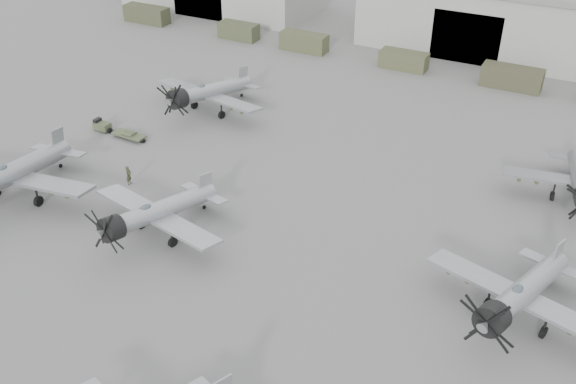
% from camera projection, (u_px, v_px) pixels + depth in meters
% --- Properties ---
extents(ground, '(220.00, 220.00, 0.00)m').
position_uv_depth(ground, '(202.00, 382.00, 35.58)').
color(ground, '#5D5D5B').
rests_on(ground, ground).
extents(hangar_center, '(29.00, 14.80, 8.70)m').
position_uv_depth(hangar_center, '(481.00, 11.00, 79.59)').
color(hangar_center, gray).
rests_on(hangar_center, ground).
extents(support_truck_0, '(6.60, 2.20, 2.26)m').
position_uv_depth(support_truck_0, '(147.00, 14.00, 89.33)').
color(support_truck_0, '#393B27').
rests_on(support_truck_0, ground).
extents(support_truck_1, '(5.23, 2.20, 2.08)m').
position_uv_depth(support_truck_1, '(239.00, 31.00, 83.49)').
color(support_truck_1, '#3D412A').
rests_on(support_truck_1, ground).
extents(support_truck_2, '(5.98, 2.20, 2.21)m').
position_uv_depth(support_truck_2, '(304.00, 42.00, 79.72)').
color(support_truck_2, '#43442D').
rests_on(support_truck_2, ground).
extents(support_truck_3, '(5.54, 2.20, 2.01)m').
position_uv_depth(support_truck_3, '(404.00, 60.00, 74.66)').
color(support_truck_3, '#44452D').
rests_on(support_truck_3, ground).
extents(support_truck_4, '(6.45, 2.20, 2.37)m').
position_uv_depth(support_truck_4, '(512.00, 78.00, 69.73)').
color(support_truck_4, '#3A3926').
rests_on(support_truck_4, ground).
extents(aircraft_mid_0, '(13.65, 12.29, 5.42)m').
position_uv_depth(aircraft_mid_0, '(10.00, 175.00, 49.73)').
color(aircraft_mid_0, gray).
rests_on(aircraft_mid_0, ground).
extents(aircraft_mid_1, '(11.72, 10.55, 4.65)m').
position_uv_depth(aircraft_mid_1, '(153.00, 214.00, 45.85)').
color(aircraft_mid_1, '#9DA1A6').
rests_on(aircraft_mid_1, ground).
extents(aircraft_mid_2, '(12.23, 11.01, 4.88)m').
position_uv_depth(aircraft_mid_2, '(519.00, 295.00, 38.32)').
color(aircraft_mid_2, '#95979D').
rests_on(aircraft_mid_2, ground).
extents(aircraft_far_0, '(12.66, 11.39, 5.02)m').
position_uv_depth(aircraft_far_0, '(206.00, 93.00, 63.57)').
color(aircraft_far_0, '#96999E').
rests_on(aircraft_far_0, ground).
extents(tug_trailer, '(5.85, 1.35, 1.17)m').
position_uv_depth(tug_trailer, '(112.00, 129.00, 60.83)').
color(tug_trailer, '#424A30').
rests_on(tug_trailer, ground).
extents(ground_crew, '(0.53, 0.69, 1.68)m').
position_uv_depth(ground_crew, '(129.00, 175.00, 52.87)').
color(ground_crew, '#373B26').
rests_on(ground_crew, ground).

